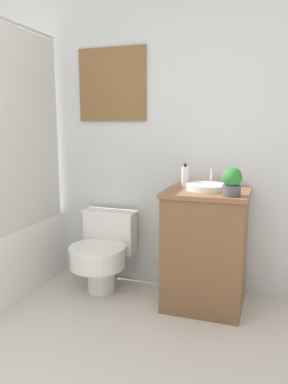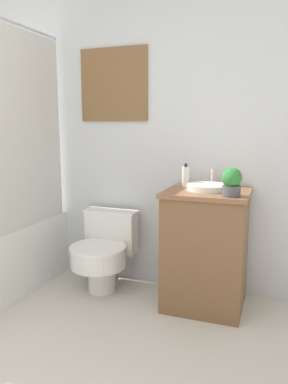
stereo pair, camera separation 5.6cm
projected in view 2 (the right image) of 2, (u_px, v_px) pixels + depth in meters
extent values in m
cube|color=silver|center=(120.00, 129.00, 3.04)|extent=(3.14, 0.05, 2.50)
cube|color=brown|center=(114.00, 85.00, 2.96)|extent=(0.57, 0.02, 0.57)
cube|color=silver|center=(113.00, 85.00, 2.95)|extent=(0.54, 0.01, 0.54)
cube|color=silver|center=(3.00, 152.00, 2.52)|extent=(0.01, 1.38, 1.69)
cylinder|color=white|center=(102.00, 277.00, 2.93)|extent=(0.21, 0.21, 0.22)
cylinder|color=white|center=(98.00, 257.00, 2.85)|extent=(0.42, 0.42, 0.14)
cylinder|color=white|center=(98.00, 247.00, 2.84)|extent=(0.43, 0.43, 0.02)
cube|color=white|center=(111.00, 232.00, 3.05)|extent=(0.41, 0.15, 0.33)
cube|color=white|center=(111.00, 211.00, 3.02)|extent=(0.43, 0.16, 0.02)
cube|color=brown|center=(205.00, 251.00, 2.65)|extent=(0.54, 0.49, 0.81)
cube|color=brown|center=(207.00, 193.00, 2.57)|extent=(0.57, 0.52, 0.03)
cylinder|color=white|center=(208.00, 187.00, 2.59)|extent=(0.29, 0.29, 0.04)
cylinder|color=silver|center=(212.00, 178.00, 2.74)|extent=(0.02, 0.02, 0.13)
cylinder|color=silver|center=(186.00, 177.00, 2.70)|extent=(0.05, 0.05, 0.15)
cylinder|color=black|center=(186.00, 165.00, 2.68)|extent=(0.02, 0.02, 0.02)
cylinder|color=#4C4C51|center=(231.00, 191.00, 2.36)|extent=(0.12, 0.12, 0.07)
sphere|color=#2D7A33|center=(232.00, 177.00, 2.34)|extent=(0.13, 0.13, 0.13)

